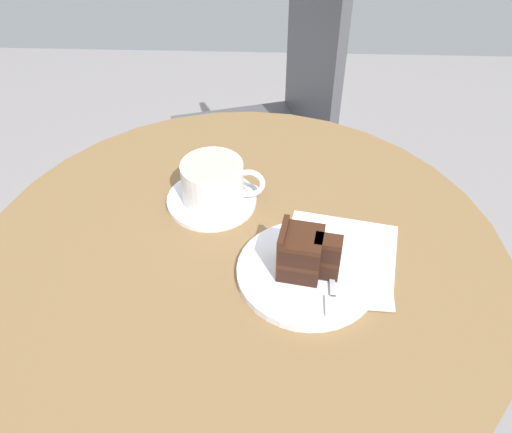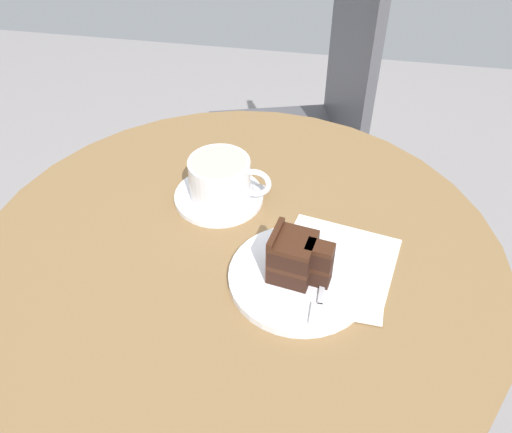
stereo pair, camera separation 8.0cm
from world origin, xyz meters
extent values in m
cylinder|color=brown|center=(0.00, 0.00, 0.71)|extent=(0.79, 0.79, 0.03)
cylinder|color=#B7B7BC|center=(0.00, 0.00, 0.35)|extent=(0.07, 0.07, 0.67)
cylinder|color=white|center=(-0.05, 0.11, 0.73)|extent=(0.15, 0.15, 0.01)
cylinder|color=white|center=(-0.05, 0.11, 0.77)|extent=(0.10, 0.10, 0.07)
cylinder|color=beige|center=(-0.05, 0.11, 0.80)|extent=(0.09, 0.09, 0.00)
torus|color=white|center=(0.01, 0.11, 0.77)|extent=(0.05, 0.01, 0.05)
cube|color=#B7B7BC|center=(-0.04, 0.15, 0.74)|extent=(0.09, 0.03, 0.00)
ellipsoid|color=#B7B7BC|center=(0.01, 0.14, 0.74)|extent=(0.02, 0.02, 0.00)
cylinder|color=white|center=(0.10, -0.04, 0.73)|extent=(0.20, 0.20, 0.01)
cube|color=black|center=(0.09, -0.04, 0.75)|extent=(0.06, 0.07, 0.03)
cube|color=black|center=(0.12, -0.05, 0.75)|extent=(0.04, 0.03, 0.03)
cube|color=#381C0F|center=(0.09, -0.04, 0.77)|extent=(0.06, 0.07, 0.01)
cube|color=#381C0F|center=(0.12, -0.05, 0.77)|extent=(0.04, 0.03, 0.01)
cube|color=black|center=(0.09, -0.04, 0.79)|extent=(0.06, 0.07, 0.03)
cube|color=black|center=(0.12, -0.05, 0.79)|extent=(0.04, 0.03, 0.03)
cube|color=#381C0F|center=(0.09, -0.04, 0.80)|extent=(0.06, 0.07, 0.01)
cube|color=#381C0F|center=(0.12, -0.05, 0.80)|extent=(0.04, 0.03, 0.01)
cube|color=#381C0F|center=(0.06, -0.04, 0.78)|extent=(0.02, 0.06, 0.07)
cube|color=#B7B7BC|center=(0.13, -0.04, 0.74)|extent=(0.01, 0.10, 0.00)
cube|color=#B7B7BC|center=(0.13, -0.11, 0.74)|extent=(0.02, 0.03, 0.00)
cube|color=silver|center=(0.14, 0.00, 0.73)|extent=(0.19, 0.19, 0.00)
cube|color=silver|center=(0.14, -0.02, 0.73)|extent=(0.16, 0.16, 0.00)
cylinder|color=#4C4C51|center=(-0.23, 0.82, 0.21)|extent=(0.02, 0.02, 0.42)
cylinder|color=#4C4C51|center=(-0.14, 0.51, 0.21)|extent=(0.02, 0.02, 0.42)
cylinder|color=#4C4C51|center=(0.08, 0.91, 0.21)|extent=(0.02, 0.02, 0.42)
cylinder|color=#4C4C51|center=(0.17, 0.60, 0.21)|extent=(0.02, 0.02, 0.42)
cube|color=#4C4C51|center=(-0.03, 0.71, 0.43)|extent=(0.47, 0.47, 0.02)
cube|color=#4C4C51|center=(0.14, 0.76, 0.67)|extent=(0.13, 0.35, 0.46)
camera|label=1|loc=(0.04, -0.55, 1.30)|focal=38.00mm
camera|label=2|loc=(0.12, -0.54, 1.30)|focal=38.00mm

